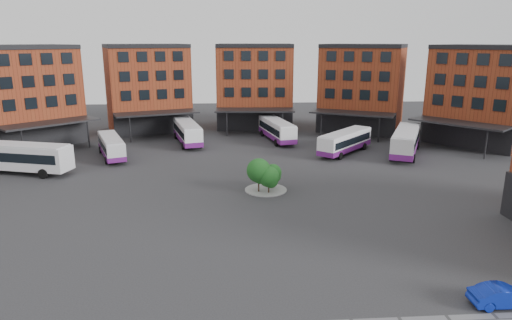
{
  "coord_description": "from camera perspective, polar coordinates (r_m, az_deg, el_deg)",
  "views": [
    {
      "loc": [
        -2.14,
        -33.25,
        15.36
      ],
      "look_at": [
        0.79,
        9.45,
        4.0
      ],
      "focal_mm": 32.0,
      "sensor_mm": 36.0,
      "label": 1
    }
  ],
  "objects": [
    {
      "name": "ground",
      "position": [
        36.68,
        -0.23,
        -9.89
      ],
      "size": [
        160.0,
        160.0,
        0.0
      ],
      "primitive_type": "plane",
      "color": "#28282B",
      "rests_on": "ground"
    },
    {
      "name": "main_building",
      "position": [
        72.0,
        -6.06,
        8.3
      ],
      "size": [
        94.14,
        42.48,
        14.6
      ],
      "color": "maroon",
      "rests_on": "ground"
    },
    {
      "name": "tree_island",
      "position": [
        46.9,
        1.16,
        -1.87
      ],
      "size": [
        4.4,
        4.4,
        3.61
      ],
      "color": "gray",
      "rests_on": "ground"
    },
    {
      "name": "bus_a",
      "position": [
        60.29,
        -27.5,
        0.46
      ],
      "size": [
        12.87,
        6.2,
        3.55
      ],
      "rotation": [
        0.0,
        0.0,
        1.29
      ],
      "color": "silver",
      "rests_on": "ground"
    },
    {
      "name": "bus_b",
      "position": [
        63.84,
        -17.64,
        1.66
      ],
      "size": [
        5.75,
        10.3,
        2.85
      ],
      "rotation": [
        0.0,
        0.0,
        0.36
      ],
      "color": "silver",
      "rests_on": "ground"
    },
    {
      "name": "bus_c",
      "position": [
        69.93,
        -8.57,
        3.48
      ],
      "size": [
        5.32,
        11.83,
        3.25
      ],
      "rotation": [
        0.0,
        0.0,
        0.24
      ],
      "color": "white",
      "rests_on": "ground"
    },
    {
      "name": "bus_d",
      "position": [
        71.18,
        2.61,
        3.82
      ],
      "size": [
        4.87,
        11.68,
        3.21
      ],
      "rotation": [
        0.0,
        0.0,
        0.2
      ],
      "color": "white",
      "rests_on": "ground"
    },
    {
      "name": "bus_e",
      "position": [
        64.25,
        11.09,
        2.29
      ],
      "size": [
        9.29,
        9.8,
        3.09
      ],
      "rotation": [
        0.0,
        0.0,
        -0.74
      ],
      "color": "white",
      "rests_on": "ground"
    },
    {
      "name": "bus_f",
      "position": [
        65.47,
        18.21,
        2.25
      ],
      "size": [
        8.08,
        12.45,
        3.51
      ],
      "rotation": [
        0.0,
        0.0,
        -0.46
      ],
      "color": "silver",
      "rests_on": "ground"
    },
    {
      "name": "blue_car",
      "position": [
        31.75,
        28.55,
        -14.7
      ],
      "size": [
        3.95,
        1.38,
        1.3
      ],
      "primitive_type": "imported",
      "rotation": [
        0.0,
        0.0,
        1.57
      ],
      "color": "#0B219A",
      "rests_on": "ground"
    }
  ]
}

